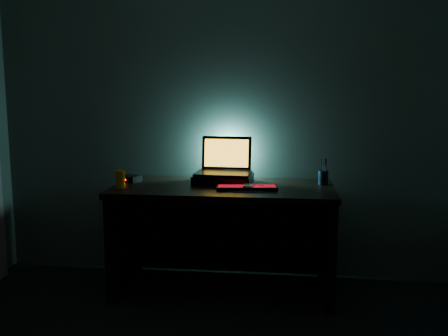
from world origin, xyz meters
name	(u,v)px	position (x,y,z in m)	size (l,w,h in m)	color
room	(170,132)	(0.00, 0.00, 1.25)	(3.50, 4.00, 2.50)	black
desk	(224,221)	(0.00, 1.67, 0.49)	(1.50, 0.70, 0.75)	black
riser	(223,179)	(-0.01, 1.73, 0.78)	(0.40, 0.30, 0.06)	black
laptop	(225,165)	(-0.01, 1.78, 0.87)	(0.40, 0.30, 0.26)	black
keyboard	(247,188)	(0.17, 1.51, 0.76)	(0.41, 0.17, 0.02)	black
mousepad	(248,190)	(0.18, 1.50, 0.75)	(0.22, 0.20, 0.00)	#0B1950
mouse	(248,187)	(0.18, 1.50, 0.77)	(0.06, 0.10, 0.03)	gray
pen_cup	(323,178)	(0.68, 1.75, 0.80)	(0.07, 0.07, 0.10)	black
juice_glass	(120,179)	(-0.68, 1.48, 0.81)	(0.07, 0.07, 0.12)	#D1950B
router	(130,179)	(-0.68, 1.71, 0.77)	(0.16, 0.15, 0.04)	black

